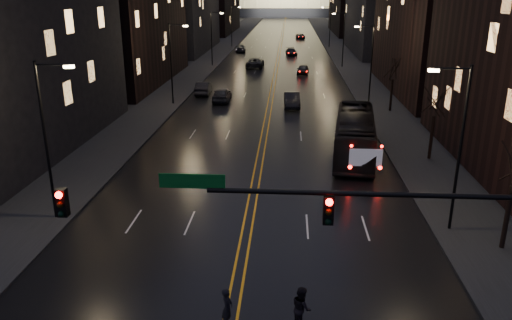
% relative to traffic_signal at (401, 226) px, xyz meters
% --- Properties ---
extents(road, '(20.00, 320.00, 0.02)m').
position_rel_traffic_signal_xyz_m(road, '(-5.91, 130.00, -5.09)').
color(road, black).
rests_on(road, ground).
extents(sidewalk_left, '(8.00, 320.00, 0.16)m').
position_rel_traffic_signal_xyz_m(sidewalk_left, '(-19.91, 130.00, -5.02)').
color(sidewalk_left, black).
rests_on(sidewalk_left, ground).
extents(sidewalk_right, '(8.00, 320.00, 0.16)m').
position_rel_traffic_signal_xyz_m(sidewalk_right, '(8.09, 130.00, -5.02)').
color(sidewalk_right, black).
rests_on(sidewalk_right, ground).
extents(center_line, '(0.62, 320.00, 0.01)m').
position_rel_traffic_signal_xyz_m(center_line, '(-5.91, 130.00, -5.08)').
color(center_line, orange).
rests_on(center_line, road).
extents(building_left_far, '(12.00, 34.00, 20.00)m').
position_rel_traffic_signal_xyz_m(building_left_far, '(-26.91, 92.00, 4.90)').
color(building_left_far, black).
rests_on(building_left_far, ground).
extents(traffic_signal, '(17.29, 0.45, 7.00)m').
position_rel_traffic_signal_xyz_m(traffic_signal, '(0.00, 0.00, 0.00)').
color(traffic_signal, black).
rests_on(traffic_signal, ground).
extents(streetlamp_right_near, '(2.13, 0.25, 9.00)m').
position_rel_traffic_signal_xyz_m(streetlamp_right_near, '(4.91, 10.00, -0.02)').
color(streetlamp_right_near, black).
rests_on(streetlamp_right_near, ground).
extents(streetlamp_left_near, '(2.13, 0.25, 9.00)m').
position_rel_traffic_signal_xyz_m(streetlamp_left_near, '(-16.72, 10.00, -0.02)').
color(streetlamp_left_near, black).
rests_on(streetlamp_left_near, ground).
extents(streetlamp_right_mid, '(2.13, 0.25, 9.00)m').
position_rel_traffic_signal_xyz_m(streetlamp_right_mid, '(4.91, 40.00, -0.02)').
color(streetlamp_right_mid, black).
rests_on(streetlamp_right_mid, ground).
extents(streetlamp_left_mid, '(2.13, 0.25, 9.00)m').
position_rel_traffic_signal_xyz_m(streetlamp_left_mid, '(-16.72, 40.00, -0.02)').
color(streetlamp_left_mid, black).
rests_on(streetlamp_left_mid, ground).
extents(streetlamp_right_far, '(2.13, 0.25, 9.00)m').
position_rel_traffic_signal_xyz_m(streetlamp_right_far, '(4.91, 70.00, -0.02)').
color(streetlamp_right_far, black).
rests_on(streetlamp_right_far, ground).
extents(streetlamp_left_far, '(2.13, 0.25, 9.00)m').
position_rel_traffic_signal_xyz_m(streetlamp_left_far, '(-16.72, 70.00, -0.02)').
color(streetlamp_left_far, black).
rests_on(streetlamp_left_far, ground).
extents(streetlamp_right_dist, '(2.13, 0.25, 9.00)m').
position_rel_traffic_signal_xyz_m(streetlamp_right_dist, '(4.91, 100.00, -0.02)').
color(streetlamp_right_dist, black).
rests_on(streetlamp_right_dist, ground).
extents(streetlamp_left_dist, '(2.13, 0.25, 9.00)m').
position_rel_traffic_signal_xyz_m(streetlamp_left_dist, '(-16.72, 100.00, -0.02)').
color(streetlamp_left_dist, black).
rests_on(streetlamp_left_dist, ground).
extents(tree_right_mid, '(2.40, 2.40, 6.65)m').
position_rel_traffic_signal_xyz_m(tree_right_mid, '(7.09, 22.00, -0.58)').
color(tree_right_mid, black).
rests_on(tree_right_mid, ground).
extents(tree_right_far, '(2.40, 2.40, 6.65)m').
position_rel_traffic_signal_xyz_m(tree_right_far, '(7.09, 38.00, -0.58)').
color(tree_right_far, black).
rests_on(tree_right_far, ground).
extents(bus, '(4.29, 12.41, 3.39)m').
position_rel_traffic_signal_xyz_m(bus, '(1.46, 22.93, -3.41)').
color(bus, black).
rests_on(bus, ground).
extents(oncoming_car_a, '(1.98, 4.89, 1.66)m').
position_rel_traffic_signal_xyz_m(oncoming_car_a, '(-11.59, 42.11, -4.27)').
color(oncoming_car_a, black).
rests_on(oncoming_car_a, ground).
extents(oncoming_car_b, '(1.80, 4.83, 1.58)m').
position_rel_traffic_signal_xyz_m(oncoming_car_b, '(-14.40, 46.14, -4.32)').
color(oncoming_car_b, black).
rests_on(oncoming_car_b, ground).
extents(oncoming_car_c, '(2.87, 5.93, 1.62)m').
position_rel_traffic_signal_xyz_m(oncoming_car_c, '(-9.50, 68.83, -4.29)').
color(oncoming_car_c, black).
rests_on(oncoming_car_c, ground).
extents(oncoming_car_d, '(2.59, 5.29, 1.48)m').
position_rel_traffic_signal_xyz_m(oncoming_car_d, '(-14.05, 90.95, -4.36)').
color(oncoming_car_d, black).
rests_on(oncoming_car_d, ground).
extents(receding_car_a, '(1.86, 4.94, 1.61)m').
position_rel_traffic_signal_xyz_m(receding_car_a, '(-3.41, 39.70, -4.30)').
color(receding_car_a, black).
rests_on(receding_car_a, ground).
extents(receding_car_b, '(2.03, 4.37, 1.45)m').
position_rel_traffic_signal_xyz_m(receding_car_b, '(-1.67, 62.53, -4.38)').
color(receding_car_b, black).
rests_on(receding_car_b, ground).
extents(receding_car_c, '(2.52, 4.96, 1.38)m').
position_rel_traffic_signal_xyz_m(receding_car_c, '(-3.41, 85.47, -4.41)').
color(receding_car_c, black).
rests_on(receding_car_c, ground).
extents(receding_car_d, '(2.50, 4.95, 1.34)m').
position_rel_traffic_signal_xyz_m(receding_car_d, '(-0.98, 120.90, -4.43)').
color(receding_car_d, black).
rests_on(receding_car_d, ground).
extents(pedestrian_a, '(0.46, 0.65, 1.69)m').
position_rel_traffic_signal_xyz_m(pedestrian_a, '(-5.98, 1.09, -4.26)').
color(pedestrian_a, black).
rests_on(pedestrian_a, ground).
extents(pedestrian_b, '(0.73, 0.98, 1.80)m').
position_rel_traffic_signal_xyz_m(pedestrian_b, '(-3.12, 1.23, -4.20)').
color(pedestrian_b, black).
rests_on(pedestrian_b, ground).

